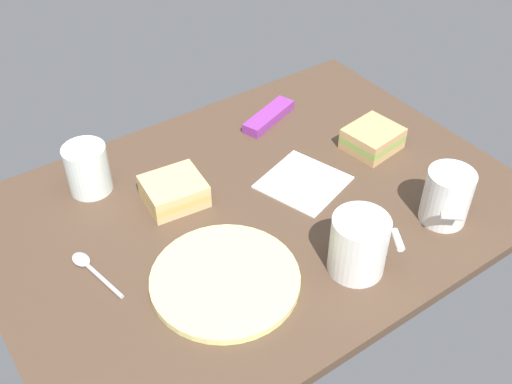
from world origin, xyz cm
name	(u,v)px	position (x,y,z in cm)	size (l,w,h in cm)	color
tabletop	(256,209)	(0.00, 0.00, 1.00)	(90.00, 64.00, 2.00)	#4C3828
plate_of_food	(225,280)	(13.93, 11.71, 2.60)	(22.96, 22.96, 1.20)	#EAE58C
coffee_mug_black	(359,244)	(-4.41, 20.79, 7.15)	(11.11, 9.37, 10.03)	white
coffee_mug_milky	(447,196)	(-24.01, 20.76, 6.98)	(9.13, 9.59, 9.68)	white
sandwich_main	(174,191)	(11.02, -9.08, 4.20)	(10.98, 10.10, 4.40)	#DBB77A
sandwich_side	(372,139)	(-27.98, -0.79, 4.20)	(10.79, 9.96, 4.40)	tan
glass_of_milk	(88,171)	(21.65, -20.57, 6.00)	(7.59, 7.59, 9.01)	silver
spoon	(90,268)	(29.74, -2.56, 2.38)	(3.91, 12.69, 0.80)	silver
snack_bar	(269,116)	(-17.09, -19.85, 3.00)	(13.44, 3.75, 2.00)	purple
paper_napkin	(302,181)	(-10.48, -0.29, 2.15)	(13.50, 13.50, 0.30)	white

